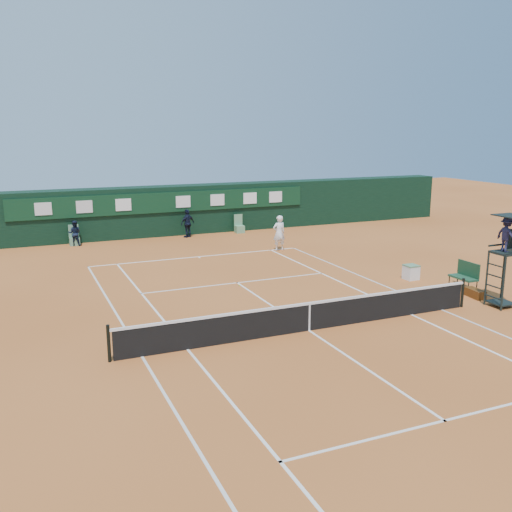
{
  "coord_description": "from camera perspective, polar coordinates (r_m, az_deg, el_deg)",
  "views": [
    {
      "loc": [
        -8.56,
        -15.5,
        6.47
      ],
      "look_at": [
        0.7,
        6.0,
        1.2
      ],
      "focal_mm": 40.0,
      "sensor_mm": 36.0,
      "label": 1
    }
  ],
  "objects": [
    {
      "name": "tennis_bag",
      "position": [
        23.87,
        21.05,
        -3.5
      ],
      "size": [
        0.48,
        0.92,
        0.33
      ],
      "primitive_type": "cube",
      "rotation": [
        0.0,
        0.0,
        -0.11
      ],
      "color": "black",
      "rests_on": "ground"
    },
    {
      "name": "umpire_chair",
      "position": [
        22.52,
        23.78,
        1.34
      ],
      "size": [
        0.96,
        0.95,
        3.42
      ],
      "color": "black",
      "rests_on": "ground"
    },
    {
      "name": "cooler",
      "position": [
        25.77,
        15.24,
        -1.56
      ],
      "size": [
        0.57,
        0.57,
        0.65
      ],
      "color": "white",
      "rests_on": "ground"
    },
    {
      "name": "player",
      "position": [
        30.65,
        2.32,
        2.31
      ],
      "size": [
        0.7,
        0.46,
        1.91
      ],
      "primitive_type": "imported",
      "rotation": [
        0.0,
        0.0,
        3.14
      ],
      "color": "white",
      "rests_on": "ground"
    },
    {
      "name": "ball_kid_right",
      "position": [
        34.6,
        -6.85,
        3.26
      ],
      "size": [
        1.08,
        0.8,
        1.7
      ],
      "primitive_type": "imported",
      "rotation": [
        0.0,
        0.0,
        3.58
      ],
      "color": "black",
      "rests_on": "ground"
    },
    {
      "name": "linesman_chair_left",
      "position": [
        33.69,
        -17.7,
        1.56
      ],
      "size": [
        0.55,
        0.5,
        1.15
      ],
      "color": "#5B8C6A",
      "rests_on": "ground"
    },
    {
      "name": "linesman_chair_right",
      "position": [
        36.0,
        -1.68,
        2.85
      ],
      "size": [
        0.55,
        0.5,
        1.15
      ],
      "color": "#63986C",
      "rests_on": "ground"
    },
    {
      "name": "ground",
      "position": [
        18.85,
        5.31,
        -7.44
      ],
      "size": [
        90.0,
        90.0,
        0.0
      ],
      "primitive_type": "plane",
      "color": "#C3682E",
      "rests_on": "ground"
    },
    {
      "name": "tennis_net",
      "position": [
        18.68,
        5.35,
        -5.98
      ],
      "size": [
        12.9,
        0.1,
        1.1
      ],
      "color": "black",
      "rests_on": "ground"
    },
    {
      "name": "player_bench",
      "position": [
        24.99,
        20.22,
        -1.7
      ],
      "size": [
        0.55,
        1.2,
        1.1
      ],
      "color": "#1B452D",
      "rests_on": "ground"
    },
    {
      "name": "court_lines",
      "position": [
        18.85,
        5.31,
        -7.43
      ],
      "size": [
        11.05,
        23.85,
        0.01
      ],
      "color": "white",
      "rests_on": "ground"
    },
    {
      "name": "ball_kid_left",
      "position": [
        33.46,
        -17.69,
        2.18
      ],
      "size": [
        0.82,
        0.71,
        1.43
      ],
      "primitive_type": "imported",
      "rotation": [
        0.0,
        0.0,
        2.86
      ],
      "color": "black",
      "rests_on": "ground"
    },
    {
      "name": "back_wall",
      "position": [
        35.64,
        -9.21,
        4.52
      ],
      "size": [
        40.0,
        1.65,
        3.0
      ],
      "color": "black",
      "rests_on": "ground"
    },
    {
      "name": "tennis_ball",
      "position": [
        23.91,
        -1.68,
        -2.94
      ],
      "size": [
        0.06,
        0.06,
        0.06
      ],
      "primitive_type": "sphere",
      "color": "#B6CB2F",
      "rests_on": "ground"
    }
  ]
}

